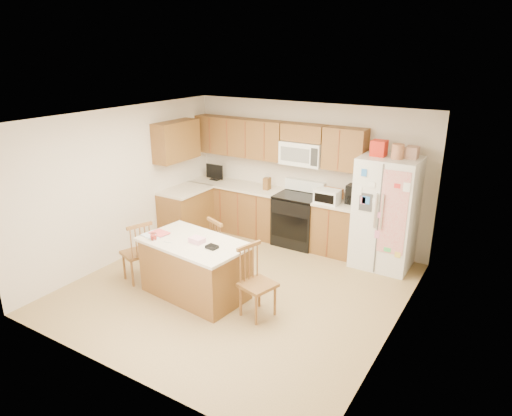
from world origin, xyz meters
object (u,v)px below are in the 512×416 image
Objects in this scene: island at (195,268)px; windsor_chair_right at (256,284)px; stove at (298,219)px; refrigerator at (386,212)px; windsor_chair_left at (138,253)px; windsor_chair_back at (223,249)px.

windsor_chair_right reaches higher than island.
stove is 0.55× the size of refrigerator.
windsor_chair_left is (-1.00, -0.11, 0.03)m from island.
refrigerator is 1.27× the size of island.
windsor_chair_left reaches higher than windsor_chair_back.
windsor_chair_back reaches higher than island.
stove reaches higher than windsor_chair_right.
stove reaches higher than island.
stove reaches higher than windsor_chair_back.
stove is at bearing 76.37° from windsor_chair_back.
island is (-1.99, -2.35, -0.50)m from refrigerator.
island is 1.70× the size of windsor_chair_back.
windsor_chair_left reaches higher than island.
windsor_chair_left is at bearing -176.91° from windsor_chair_right.
island is 1.00m from windsor_chair_left.
windsor_chair_back is at bearing -140.22° from refrigerator.
island is 1.03m from windsor_chair_right.
windsor_chair_left is 1.01× the size of windsor_chair_back.
refrigerator reaches higher than island.
windsor_chair_right is at bearing -75.99° from stove.
windsor_chair_back is at bearing 89.35° from island.
island is at bearing -99.99° from stove.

